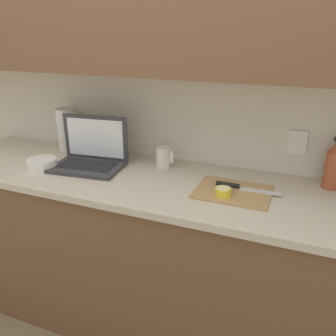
{
  "coord_description": "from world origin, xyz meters",
  "views": [
    {
      "loc": [
        0.73,
        -1.49,
        1.64
      ],
      "look_at": [
        0.13,
        -0.01,
        1.01
      ],
      "focal_mm": 38.0,
      "sensor_mm": 36.0,
      "label": 1
    }
  ],
  "objects_px": {
    "bottle_green_soda": "(334,165)",
    "bowl_white": "(42,164)",
    "knife": "(237,186)",
    "measuring_cup": "(163,157)",
    "laptop": "(91,155)",
    "lemon_half_cut": "(223,192)",
    "cutting_board": "(233,192)",
    "paper_towel_roll": "(67,129)"
  },
  "relations": [
    {
      "from": "knife",
      "to": "lemon_half_cut",
      "type": "bearing_deg",
      "value": -112.53
    },
    {
      "from": "knife",
      "to": "paper_towel_roll",
      "type": "distance_m",
      "value": 1.12
    },
    {
      "from": "knife",
      "to": "measuring_cup",
      "type": "height_order",
      "value": "measuring_cup"
    },
    {
      "from": "paper_towel_roll",
      "to": "lemon_half_cut",
      "type": "bearing_deg",
      "value": -15.41
    },
    {
      "from": "laptop",
      "to": "measuring_cup",
      "type": "height_order",
      "value": "laptop"
    },
    {
      "from": "laptop",
      "to": "cutting_board",
      "type": "xyz_separation_m",
      "value": [
        0.8,
        -0.05,
        -0.06
      ]
    },
    {
      "from": "cutting_board",
      "to": "lemon_half_cut",
      "type": "xyz_separation_m",
      "value": [
        -0.03,
        -0.06,
        0.02
      ]
    },
    {
      "from": "cutting_board",
      "to": "bottle_green_soda",
      "type": "relative_size",
      "value": 1.38
    },
    {
      "from": "laptop",
      "to": "bowl_white",
      "type": "height_order",
      "value": "laptop"
    },
    {
      "from": "bowl_white",
      "to": "lemon_half_cut",
      "type": "bearing_deg",
      "value": 1.45
    },
    {
      "from": "measuring_cup",
      "to": "bowl_white",
      "type": "xyz_separation_m",
      "value": [
        -0.6,
        -0.27,
        -0.03
      ]
    },
    {
      "from": "laptop",
      "to": "measuring_cup",
      "type": "bearing_deg",
      "value": 13.75
    },
    {
      "from": "cutting_board",
      "to": "paper_towel_roll",
      "type": "relative_size",
      "value": 1.32
    },
    {
      "from": "cutting_board",
      "to": "bowl_white",
      "type": "bearing_deg",
      "value": -175.29
    },
    {
      "from": "laptop",
      "to": "cutting_board",
      "type": "distance_m",
      "value": 0.8
    },
    {
      "from": "cutting_board",
      "to": "bottle_green_soda",
      "type": "distance_m",
      "value": 0.49
    },
    {
      "from": "knife",
      "to": "measuring_cup",
      "type": "relative_size",
      "value": 2.73
    },
    {
      "from": "paper_towel_roll",
      "to": "cutting_board",
      "type": "bearing_deg",
      "value": -12.03
    },
    {
      "from": "laptop",
      "to": "paper_towel_roll",
      "type": "relative_size",
      "value": 1.53
    },
    {
      "from": "measuring_cup",
      "to": "paper_towel_roll",
      "type": "relative_size",
      "value": 0.43
    },
    {
      "from": "lemon_half_cut",
      "to": "knife",
      "type": "bearing_deg",
      "value": 68.05
    },
    {
      "from": "knife",
      "to": "lemon_half_cut",
      "type": "relative_size",
      "value": 4.28
    },
    {
      "from": "bowl_white",
      "to": "cutting_board",
      "type": "bearing_deg",
      "value": 4.71
    },
    {
      "from": "cutting_board",
      "to": "knife",
      "type": "distance_m",
      "value": 0.04
    },
    {
      "from": "bowl_white",
      "to": "paper_towel_roll",
      "type": "relative_size",
      "value": 0.6
    },
    {
      "from": "knife",
      "to": "measuring_cup",
      "type": "distance_m",
      "value": 0.46
    },
    {
      "from": "knife",
      "to": "measuring_cup",
      "type": "bearing_deg",
      "value": 161.31
    },
    {
      "from": "lemon_half_cut",
      "to": "cutting_board",
      "type": "bearing_deg",
      "value": 61.66
    },
    {
      "from": "cutting_board",
      "to": "bowl_white",
      "type": "xyz_separation_m",
      "value": [
        -1.02,
        -0.08,
        0.02
      ]
    },
    {
      "from": "laptop",
      "to": "lemon_half_cut",
      "type": "relative_size",
      "value": 5.59
    },
    {
      "from": "cutting_board",
      "to": "paper_towel_roll",
      "type": "bearing_deg",
      "value": 167.97
    },
    {
      "from": "bottle_green_soda",
      "to": "bowl_white",
      "type": "height_order",
      "value": "bottle_green_soda"
    },
    {
      "from": "lemon_half_cut",
      "to": "measuring_cup",
      "type": "relative_size",
      "value": 0.64
    },
    {
      "from": "lemon_half_cut",
      "to": "measuring_cup",
      "type": "distance_m",
      "value": 0.46
    },
    {
      "from": "laptop",
      "to": "bowl_white",
      "type": "relative_size",
      "value": 2.54
    },
    {
      "from": "knife",
      "to": "bottle_green_soda",
      "type": "xyz_separation_m",
      "value": [
        0.41,
        0.19,
        0.1
      ]
    },
    {
      "from": "bottle_green_soda",
      "to": "cutting_board",
      "type": "bearing_deg",
      "value": -150.46
    },
    {
      "from": "bowl_white",
      "to": "paper_towel_roll",
      "type": "height_order",
      "value": "paper_towel_roll"
    },
    {
      "from": "cutting_board",
      "to": "lemon_half_cut",
      "type": "relative_size",
      "value": 4.79
    },
    {
      "from": "cutting_board",
      "to": "knife",
      "type": "relative_size",
      "value": 1.12
    },
    {
      "from": "laptop",
      "to": "measuring_cup",
      "type": "distance_m",
      "value": 0.4
    },
    {
      "from": "lemon_half_cut",
      "to": "bowl_white",
      "type": "height_order",
      "value": "bowl_white"
    }
  ]
}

